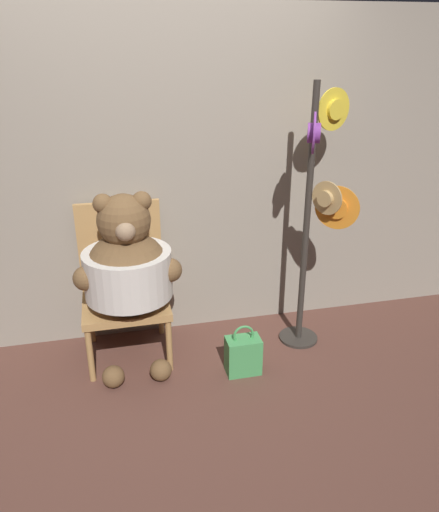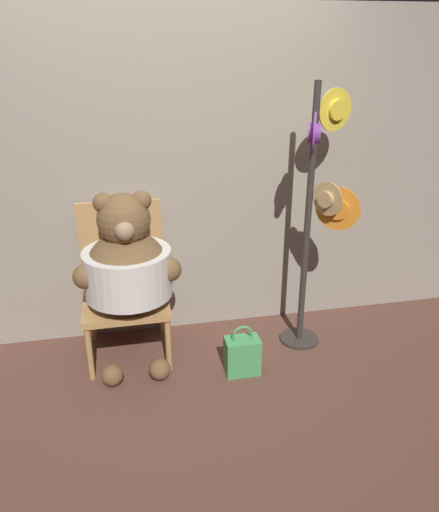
{
  "view_description": "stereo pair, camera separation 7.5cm",
  "coord_description": "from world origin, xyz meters",
  "px_view_note": "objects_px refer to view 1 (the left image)",
  "views": [
    {
      "loc": [
        -0.38,
        -2.62,
        2.04
      ],
      "look_at": [
        0.29,
        0.31,
        0.73
      ],
      "focal_mm": 35.0,
      "sensor_mm": 36.0,
      "label": 1
    },
    {
      "loc": [
        -0.31,
        -2.63,
        2.04
      ],
      "look_at": [
        0.29,
        0.31,
        0.73
      ],
      "focal_mm": 35.0,
      "sensor_mm": 36.0,
      "label": 2
    }
  ],
  "objects_px": {
    "hat_display_rack": "(319,207)",
    "handbag_on_ground": "(243,355)",
    "chair": "(124,281)",
    "teddy_bear": "(128,269)"
  },
  "relations": [
    {
      "from": "chair",
      "to": "hat_display_rack",
      "type": "bearing_deg",
      "value": -10.02
    },
    {
      "from": "teddy_bear",
      "to": "hat_display_rack",
      "type": "relative_size",
      "value": 0.66
    },
    {
      "from": "hat_display_rack",
      "to": "handbag_on_ground",
      "type": "bearing_deg",
      "value": -156.65
    },
    {
      "from": "hat_display_rack",
      "to": "handbag_on_ground",
      "type": "relative_size",
      "value": 5.12
    },
    {
      "from": "teddy_bear",
      "to": "handbag_on_ground",
      "type": "xyz_separation_m",
      "value": [
        0.69,
        -0.28,
        -0.57
      ]
    },
    {
      "from": "handbag_on_ground",
      "to": "chair",
      "type": "bearing_deg",
      "value": 146.9
    },
    {
      "from": "chair",
      "to": "handbag_on_ground",
      "type": "bearing_deg",
      "value": -33.1
    },
    {
      "from": "teddy_bear",
      "to": "handbag_on_ground",
      "type": "distance_m",
      "value": 0.94
    },
    {
      "from": "chair",
      "to": "teddy_bear",
      "type": "bearing_deg",
      "value": -81.08
    },
    {
      "from": "hat_display_rack",
      "to": "teddy_bear",
      "type": "bearing_deg",
      "value": 178.29
    }
  ]
}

